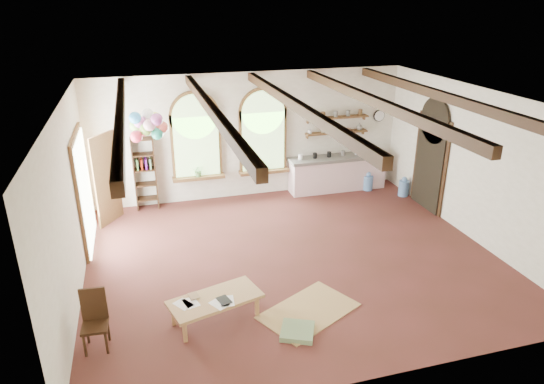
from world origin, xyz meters
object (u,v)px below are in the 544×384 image
object	(u,v)px
kitchen_counter	(337,173)
coffee_table	(215,300)
side_chair	(96,332)
balloon_cluster	(149,125)

from	to	relation	value
kitchen_counter	coffee_table	distance (m)	6.34
kitchen_counter	side_chair	size ratio (longest dim) A/B	2.84
side_chair	kitchen_counter	bearing A→B (deg)	39.92
coffee_table	side_chair	world-z (taller)	side_chair
balloon_cluster	coffee_table	bearing A→B (deg)	-80.02
kitchen_counter	side_chair	bearing A→B (deg)	-140.08
side_chair	balloon_cluster	size ratio (longest dim) A/B	0.82
kitchen_counter	balloon_cluster	distance (m)	5.24
kitchen_counter	coffee_table	size ratio (longest dim) A/B	1.68
coffee_table	balloon_cluster	world-z (taller)	balloon_cluster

